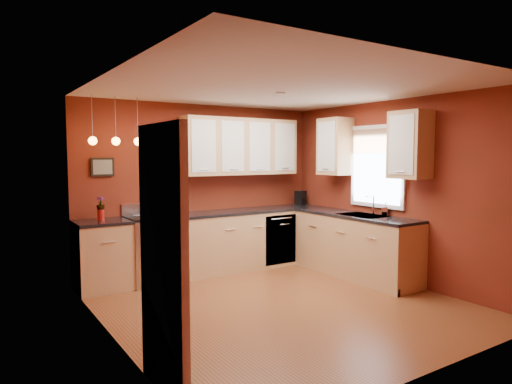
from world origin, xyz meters
TOP-DOWN VIEW (x-y plane):
  - floor at (0.00, 0.00)m, footprint 4.20×4.20m
  - ceiling at (0.00, 0.00)m, footprint 4.00×4.20m
  - wall_back at (0.00, 2.10)m, footprint 4.00×0.02m
  - wall_front at (0.00, -2.10)m, footprint 4.00×0.02m
  - wall_left at (-2.00, 0.00)m, footprint 0.02×4.20m
  - wall_right at (2.00, 0.00)m, footprint 0.02×4.20m
  - base_cabinets_back_left at (-1.65, 1.80)m, footprint 0.70×0.60m
  - base_cabinets_back_right at (0.73, 1.80)m, footprint 2.54×0.60m
  - base_cabinets_right at (1.70, 0.45)m, footprint 0.60×2.10m
  - counter_back_left at (-1.65, 1.80)m, footprint 0.70×0.62m
  - counter_back_right at (0.73, 1.80)m, footprint 2.54×0.62m
  - counter_right at (1.70, 0.45)m, footprint 0.62×2.10m
  - gas_range at (-0.92, 1.80)m, footprint 0.76×0.64m
  - dishwasher_front at (1.10, 1.51)m, footprint 0.60×0.02m
  - sink at (1.70, 0.30)m, footprint 0.50×0.70m
  - window at (1.97, 0.30)m, footprint 0.06×1.02m
  - door_left_wall at (-1.97, -1.20)m, footprint 0.12×0.82m
  - upper_cabinets_back at (0.60, 1.93)m, footprint 2.00×0.35m
  - upper_cabinets_right at (1.82, 0.32)m, footprint 0.35×1.95m
  - wall_picture at (-1.55, 2.08)m, footprint 0.32×0.03m
  - pendant_lights at (-1.45, 1.75)m, footprint 0.71×0.11m
  - red_canister at (-0.45, 1.86)m, footprint 0.13×0.13m
  - red_vase at (-1.65, 1.83)m, footprint 0.09×0.09m
  - flowers at (-1.65, 1.83)m, footprint 0.12×0.12m
  - coffee_maker at (1.80, 1.87)m, footprint 0.21×0.20m
  - soap_pump at (1.95, 0.10)m, footprint 0.11×0.11m
  - dish_towel at (-0.81, 1.47)m, footprint 0.22×0.02m

SIDE VIEW (x-z plane):
  - floor at x=0.00m, z-range 0.00..0.00m
  - base_cabinets_back_left at x=-1.65m, z-range 0.00..0.90m
  - base_cabinets_back_right at x=0.73m, z-range 0.00..0.90m
  - base_cabinets_right at x=1.70m, z-range 0.00..0.90m
  - dishwasher_front at x=1.10m, z-range 0.05..0.85m
  - gas_range at x=-0.92m, z-range -0.07..1.04m
  - dish_towel at x=-0.81m, z-range 0.37..0.67m
  - sink at x=1.70m, z-range 0.75..1.08m
  - counter_back_left at x=-1.65m, z-range 0.90..0.94m
  - counter_back_right at x=0.73m, z-range 0.90..0.94m
  - counter_right at x=1.70m, z-range 0.90..0.94m
  - red_vase at x=-1.65m, z-range 0.94..1.09m
  - door_left_wall at x=-1.97m, z-range 0.00..2.05m
  - soap_pump at x=1.95m, z-range 0.94..1.13m
  - red_canister at x=-0.45m, z-range 0.94..1.13m
  - coffee_maker at x=1.80m, z-range 0.93..1.18m
  - flowers at x=-1.65m, z-range 1.07..1.26m
  - wall_back at x=0.00m, z-range 0.00..2.60m
  - wall_front at x=0.00m, z-range 0.00..2.60m
  - wall_left at x=-2.00m, z-range 0.00..2.60m
  - wall_right at x=2.00m, z-range 0.00..2.60m
  - wall_picture at x=-1.55m, z-range 1.52..1.78m
  - window at x=1.97m, z-range 1.08..2.30m
  - upper_cabinets_back at x=0.60m, z-range 1.50..2.40m
  - upper_cabinets_right at x=1.82m, z-range 1.50..2.40m
  - pendant_lights at x=-1.45m, z-range 1.68..2.34m
  - ceiling at x=0.00m, z-range 2.59..2.61m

